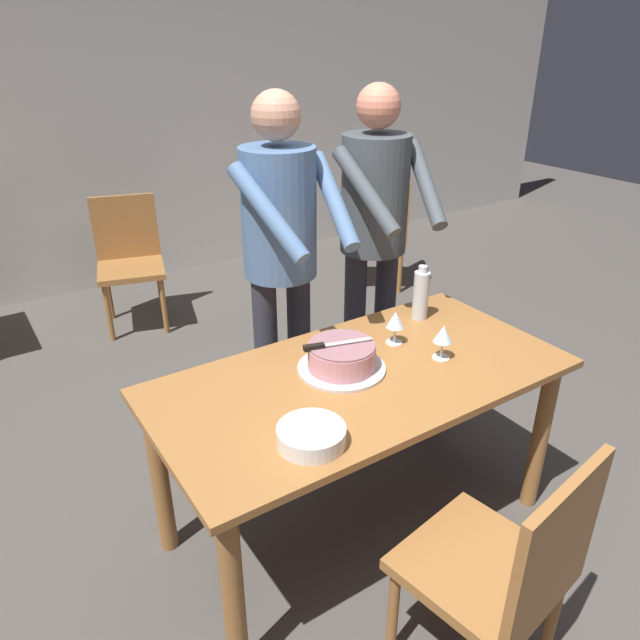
# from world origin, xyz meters

# --- Properties ---
(ground_plane) EXTENTS (14.00, 14.00, 0.00)m
(ground_plane) POSITION_xyz_m (0.00, 0.00, 0.00)
(ground_plane) COLOR #4C4742
(back_wall) EXTENTS (10.00, 0.12, 2.70)m
(back_wall) POSITION_xyz_m (0.00, 3.35, 1.35)
(back_wall) COLOR beige
(back_wall) RESTS_ON ground_plane
(main_dining_table) EXTENTS (1.60, 0.80, 0.75)m
(main_dining_table) POSITION_xyz_m (0.00, 0.00, 0.63)
(main_dining_table) COLOR #9E6633
(main_dining_table) RESTS_ON ground_plane
(cake_on_platter) EXTENTS (0.34, 0.34, 0.11)m
(cake_on_platter) POSITION_xyz_m (-0.04, 0.07, 0.80)
(cake_on_platter) COLOR silver
(cake_on_platter) RESTS_ON main_dining_table
(cake_knife) EXTENTS (0.27, 0.09, 0.02)m
(cake_knife) POSITION_xyz_m (-0.11, 0.09, 0.87)
(cake_knife) COLOR silver
(cake_knife) RESTS_ON cake_on_platter
(plate_stack) EXTENTS (0.22, 0.22, 0.06)m
(plate_stack) POSITION_xyz_m (-0.38, -0.25, 0.78)
(plate_stack) COLOR white
(plate_stack) RESTS_ON main_dining_table
(wine_glass_near) EXTENTS (0.08, 0.08, 0.14)m
(wine_glass_near) POSITION_xyz_m (0.34, -0.07, 0.85)
(wine_glass_near) COLOR silver
(wine_glass_near) RESTS_ON main_dining_table
(wine_glass_far) EXTENTS (0.08, 0.08, 0.14)m
(wine_glass_far) POSITION_xyz_m (0.26, 0.13, 0.85)
(wine_glass_far) COLOR silver
(wine_glass_far) RESTS_ON main_dining_table
(water_bottle) EXTENTS (0.07, 0.07, 0.25)m
(water_bottle) POSITION_xyz_m (0.51, 0.25, 0.86)
(water_bottle) COLOR silver
(water_bottle) RESTS_ON main_dining_table
(person_cutting_cake) EXTENTS (0.47, 0.56, 1.72)m
(person_cutting_cake) POSITION_xyz_m (0.01, 0.61, 1.08)
(person_cutting_cake) COLOR #2D2D38
(person_cutting_cake) RESTS_ON ground_plane
(person_standing_beside) EXTENTS (0.46, 0.57, 1.72)m
(person_standing_beside) POSITION_xyz_m (0.55, 0.64, 1.08)
(person_standing_beside) COLOR #2D2D38
(person_standing_beside) RESTS_ON ground_plane
(chair_near_side) EXTENTS (0.51, 0.51, 0.90)m
(chair_near_side) POSITION_xyz_m (-0.04, -0.78, 0.49)
(chair_near_side) COLOR #9E6633
(chair_near_side) RESTS_ON ground_plane
(background_chair_0) EXTENTS (0.54, 0.54, 0.90)m
(background_chair_0) POSITION_xyz_m (-0.15, 2.48, 0.49)
(background_chair_0) COLOR #9E6633
(background_chair_0) RESTS_ON ground_plane
(background_chair_1) EXTENTS (0.61, 0.61, 0.90)m
(background_chair_1) POSITION_xyz_m (1.80, 2.04, 0.49)
(background_chair_1) COLOR #9E6633
(background_chair_1) RESTS_ON ground_plane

